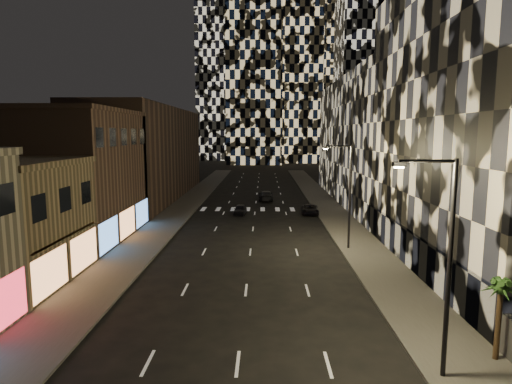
{
  "coord_description": "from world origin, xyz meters",
  "views": [
    {
      "loc": [
        1.13,
        -6.7,
        10.11
      ],
      "look_at": [
        0.59,
        23.3,
        6.0
      ],
      "focal_mm": 30.0,
      "sensor_mm": 36.0,
      "label": 1
    }
  ],
  "objects_px": {
    "streetlight_far": "(347,189)",
    "car_dark_rightlane": "(310,209)",
    "streetlight_near": "(444,254)",
    "palm_tree": "(501,293)",
    "car_dark_oncoming": "(266,196)",
    "car_dark_midlane": "(240,210)"
  },
  "relations": [
    {
      "from": "streetlight_far",
      "to": "car_dark_oncoming",
      "type": "distance_m",
      "value": 28.82
    },
    {
      "from": "palm_tree",
      "to": "car_dark_rightlane",
      "type": "bearing_deg",
      "value": 97.29
    },
    {
      "from": "streetlight_far",
      "to": "car_dark_rightlane",
      "type": "bearing_deg",
      "value": 94.68
    },
    {
      "from": "car_dark_midlane",
      "to": "palm_tree",
      "type": "height_order",
      "value": "palm_tree"
    },
    {
      "from": "car_dark_midlane",
      "to": "streetlight_far",
      "type": "bearing_deg",
      "value": -54.0
    },
    {
      "from": "car_dark_oncoming",
      "to": "palm_tree",
      "type": "xyz_separation_m",
      "value": [
        10.03,
        -46.24,
        2.48
      ]
    },
    {
      "from": "streetlight_near",
      "to": "car_dark_midlane",
      "type": "relative_size",
      "value": 2.49
    },
    {
      "from": "car_dark_rightlane",
      "to": "palm_tree",
      "type": "bearing_deg",
      "value": -79.08
    },
    {
      "from": "streetlight_near",
      "to": "car_dark_midlane",
      "type": "bearing_deg",
      "value": 105.68
    },
    {
      "from": "car_dark_oncoming",
      "to": "car_dark_rightlane",
      "type": "relative_size",
      "value": 1.16
    },
    {
      "from": "streetlight_near",
      "to": "streetlight_far",
      "type": "height_order",
      "value": "same"
    },
    {
      "from": "streetlight_near",
      "to": "streetlight_far",
      "type": "relative_size",
      "value": 1.0
    },
    {
      "from": "car_dark_oncoming",
      "to": "palm_tree",
      "type": "distance_m",
      "value": 47.38
    },
    {
      "from": "streetlight_near",
      "to": "car_dark_oncoming",
      "type": "height_order",
      "value": "streetlight_near"
    },
    {
      "from": "streetlight_far",
      "to": "car_dark_midlane",
      "type": "xyz_separation_m",
      "value": [
        -10.18,
        16.26,
        -4.74
      ]
    },
    {
      "from": "streetlight_far",
      "to": "car_dark_oncoming",
      "type": "bearing_deg",
      "value": 104.01
    },
    {
      "from": "streetlight_far",
      "to": "car_dark_midlane",
      "type": "height_order",
      "value": "streetlight_far"
    },
    {
      "from": "streetlight_far",
      "to": "car_dark_oncoming",
      "type": "height_order",
      "value": "streetlight_far"
    },
    {
      "from": "car_dark_midlane",
      "to": "car_dark_oncoming",
      "type": "height_order",
      "value": "car_dark_oncoming"
    },
    {
      "from": "car_dark_oncoming",
      "to": "car_dark_rightlane",
      "type": "distance_m",
      "value": 12.37
    },
    {
      "from": "palm_tree",
      "to": "car_dark_oncoming",
      "type": "bearing_deg",
      "value": 102.24
    },
    {
      "from": "car_dark_midlane",
      "to": "car_dark_rightlane",
      "type": "relative_size",
      "value": 0.82
    }
  ]
}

